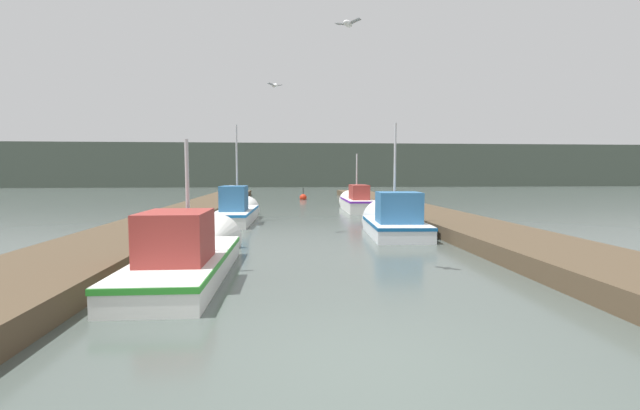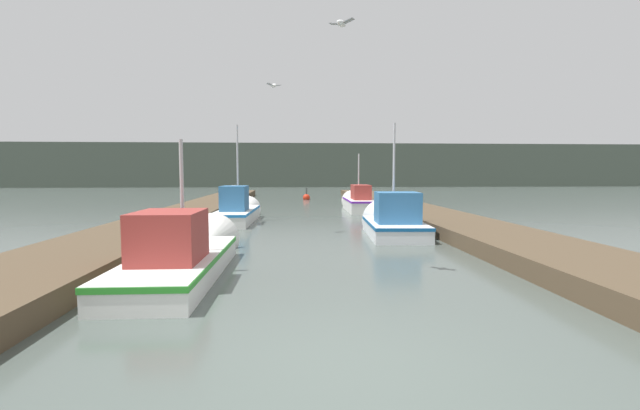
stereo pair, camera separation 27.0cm
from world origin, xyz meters
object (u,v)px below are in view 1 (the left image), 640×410
Objects in this scene: fishing_boat_1 at (393,221)px; mooring_piling_1 at (236,198)px; fishing_boat_2 at (238,211)px; fishing_boat_0 at (193,252)px; seagull_lead at (275,85)px; mooring_piling_0 at (229,202)px; mooring_piling_2 at (232,197)px; fishing_boat_3 at (356,202)px; seagull_1 at (348,23)px; channel_buoy at (303,198)px.

fishing_boat_1 is 14.48m from mooring_piling_1.
mooring_piling_1 is (-1.05, 8.34, 0.06)m from fishing_boat_2.
seagull_lead reaches higher than fishing_boat_0.
mooring_piling_2 reaches higher than mooring_piling_0.
mooring_piling_0 is at bearing 95.02° from fishing_boat_0.
fishing_boat_3 is 5.84× the size of mooring_piling_0.
fishing_boat_1 is 4.67× the size of mooring_piling_0.
seagull_1 is (1.61, -5.97, 0.06)m from seagull_lead.
mooring_piling_0 is (-1.10, 5.50, 0.03)m from fishing_boat_2.
mooring_piling_2 is 17.31m from seagull_1.
seagull_1 is (-2.47, -5.83, 4.69)m from fishing_boat_1.
mooring_piling_1 is at bearing 121.79° from fishing_boat_1.
mooring_piling_0 is at bearing 142.98° from seagull_1.
seagull_1 is (4.41, -18.57, 4.61)m from mooring_piling_1.
mooring_piling_1 reaches higher than mooring_piling_0.
fishing_boat_2 is 14.74m from channel_buoy.
fishing_boat_2 is 8.40m from mooring_piling_1.
seagull_lead reaches higher than mooring_piling_1.
seagull_1 reaches higher than mooring_piling_0.
fishing_boat_1 is at bearing -55.02° from mooring_piling_0.
seagull_1 is (4.46, -15.73, 4.65)m from mooring_piling_0.
fishing_boat_3 is at bearing -7.69° from mooring_piling_2.
seagull_lead is 6.18m from seagull_1.
mooring_piling_2 is at bearing 101.37° from fishing_boat_2.
fishing_boat_0 is 15.50m from mooring_piling_2.
channel_buoy is (3.42, 23.85, -0.24)m from fishing_boat_0.
fishing_boat_1 reaches higher than fishing_boat_3.
fishing_boat_0 is 6.26× the size of mooring_piling_0.
seagull_lead is at bearing -114.02° from fishing_boat_3.
mooring_piling_0 is 1.87× the size of seagull_lead.
channel_buoy is (4.52, 5.98, -0.36)m from mooring_piling_1.
mooring_piling_2 is at bearing 142.21° from seagull_1.
fishing_boat_0 is 5.66× the size of channel_buoy.
fishing_boat_1 is at bearing -56.58° from mooring_piling_2.
mooring_piling_0 is 0.69× the size of mooring_piling_2.
fishing_boat_0 reaches higher than mooring_piling_1.
fishing_boat_1 reaches higher than mooring_piling_2.
mooring_piling_0 is 1.88× the size of seagull_1.
mooring_piling_1 is at bearing 94.15° from fishing_boat_0.
seagull_1 reaches higher than fishing_boat_1.
fishing_boat_3 is 7.88m from mooring_piling_1.
fishing_boat_0 is 17.91m from mooring_piling_1.
fishing_boat_0 is at bearing -86.46° from mooring_piling_1.
fishing_boat_0 is 7.25m from seagull_lead.
seagull_1 reaches higher than channel_buoy.
fishing_boat_2 is 7.85m from fishing_boat_3.
fishing_boat_2 is 11.42× the size of seagull_1.
channel_buoy is 25.04m from seagull_1.
seagull_lead is (-4.07, 0.14, 4.63)m from fishing_boat_1.
seagull_1 is at bearing 68.64° from seagull_lead.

